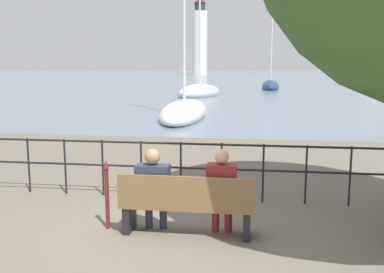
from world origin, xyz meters
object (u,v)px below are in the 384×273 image
(sailboat_3, at_px, (200,92))
(harbor_lighthouse, at_px, (200,39))
(seated_person_right, at_px, (222,189))
(sailboat_1, at_px, (184,110))
(sailboat_2, at_px, (373,89))
(closed_umbrella, at_px, (107,191))
(sailboat_0, at_px, (270,86))
(park_bench, at_px, (186,206))
(seated_person_left, at_px, (153,186))

(sailboat_3, relative_size, harbor_lighthouse, 0.39)
(seated_person_right, bearing_deg, sailboat_1, 101.23)
(sailboat_2, bearing_deg, closed_umbrella, -116.80)
(sailboat_1, bearing_deg, harbor_lighthouse, 93.36)
(closed_umbrella, bearing_deg, sailboat_0, 84.61)
(closed_umbrella, distance_m, sailboat_0, 41.01)
(closed_umbrella, bearing_deg, sailboat_3, 94.51)
(sailboat_0, relative_size, sailboat_1, 1.00)
(sailboat_0, distance_m, harbor_lighthouse, 83.92)
(park_bench, height_order, harbor_lighthouse, harbor_lighthouse)
(closed_umbrella, height_order, sailboat_2, sailboat_2)
(harbor_lighthouse, bearing_deg, sailboat_3, -82.82)
(sailboat_0, relative_size, harbor_lighthouse, 0.57)
(sailboat_2, relative_size, harbor_lighthouse, 0.36)
(sailboat_0, distance_m, sailboat_2, 10.13)
(seated_person_right, bearing_deg, closed_umbrella, 179.37)
(sailboat_3, bearing_deg, closed_umbrella, -65.44)
(seated_person_right, height_order, sailboat_0, sailboat_0)
(sailboat_1, distance_m, harbor_lighthouse, 108.74)
(sailboat_1, bearing_deg, seated_person_left, -85.92)
(sailboat_2, distance_m, sailboat_3, 18.84)
(sailboat_3, xyz_separation_m, harbor_lighthouse, (-11.75, 93.29, 10.15))
(seated_person_right, distance_m, harbor_lighthouse, 123.62)
(sailboat_0, bearing_deg, sailboat_1, -101.14)
(seated_person_right, distance_m, sailboat_3, 29.21)
(harbor_lighthouse, bearing_deg, sailboat_1, -83.21)
(sailboat_2, xyz_separation_m, sailboat_3, (-16.05, -9.87, 0.07))
(park_bench, xyz_separation_m, seated_person_left, (-0.49, 0.08, 0.25))
(sailboat_2, bearing_deg, sailboat_1, -129.18)
(sailboat_2, bearing_deg, park_bench, -115.18)
(park_bench, height_order, sailboat_0, sailboat_0)
(seated_person_left, distance_m, harbor_lighthouse, 123.50)
(sailboat_2, bearing_deg, harbor_lighthouse, 101.17)
(sailboat_0, xyz_separation_m, sailboat_1, (-5.09, -26.13, -0.09))
(sailboat_0, bearing_deg, sailboat_3, -117.34)
(closed_umbrella, height_order, sailboat_0, sailboat_0)
(seated_person_left, height_order, seated_person_right, seated_person_right)
(harbor_lighthouse, bearing_deg, sailboat_2, -71.57)
(sailboat_0, bearing_deg, seated_person_left, -94.53)
(seated_person_left, bearing_deg, sailboat_1, 97.51)
(harbor_lighthouse, bearing_deg, seated_person_right, -82.67)
(park_bench, height_order, sailboat_3, sailboat_3)
(seated_person_left, distance_m, sailboat_1, 14.86)
(sailboat_3, bearing_deg, sailboat_2, 51.65)
(sailboat_1, relative_size, sailboat_3, 1.45)
(park_bench, distance_m, sailboat_2, 40.86)
(sailboat_0, bearing_deg, seated_person_right, -93.16)
(park_bench, bearing_deg, sailboat_1, 99.33)
(seated_person_right, distance_m, sailboat_1, 15.02)
(park_bench, bearing_deg, sailboat_2, 72.08)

